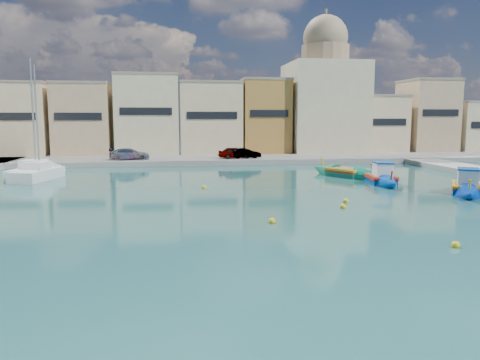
{
  "coord_description": "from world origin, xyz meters",
  "views": [
    {
      "loc": [
        -10.29,
        -22.96,
        5.35
      ],
      "look_at": [
        -6.32,
        6.0,
        1.4
      ],
      "focal_mm": 35.0,
      "sensor_mm": 36.0,
      "label": 1
    }
  ],
  "objects_px": {
    "luzzu_turquoise_cabin": "(467,188)",
    "luzzu_green": "(346,173)",
    "yacht_midnorth": "(43,172)",
    "luzzu_blue_cabin": "(381,179)",
    "yacht_north": "(48,173)",
    "church_block": "(324,94)"
  },
  "relations": [
    {
      "from": "luzzu_turquoise_cabin",
      "to": "luzzu_green",
      "type": "relative_size",
      "value": 1.0
    },
    {
      "from": "luzzu_green",
      "to": "yacht_north",
      "type": "bearing_deg",
      "value": 173.57
    },
    {
      "from": "luzzu_turquoise_cabin",
      "to": "luzzu_green",
      "type": "height_order",
      "value": "luzzu_turquoise_cabin"
    },
    {
      "from": "yacht_north",
      "to": "church_block",
      "type": "bearing_deg",
      "value": 31.96
    },
    {
      "from": "luzzu_blue_cabin",
      "to": "luzzu_turquoise_cabin",
      "type": "bearing_deg",
      "value": -53.19
    },
    {
      "from": "yacht_north",
      "to": "yacht_midnorth",
      "type": "height_order",
      "value": "yacht_midnorth"
    },
    {
      "from": "luzzu_turquoise_cabin",
      "to": "luzzu_blue_cabin",
      "type": "relative_size",
      "value": 1.05
    },
    {
      "from": "church_block",
      "to": "luzzu_turquoise_cabin",
      "type": "bearing_deg",
      "value": -89.72
    },
    {
      "from": "yacht_north",
      "to": "yacht_midnorth",
      "type": "xyz_separation_m",
      "value": [
        -0.54,
        0.7,
        0.03
      ]
    },
    {
      "from": "church_block",
      "to": "yacht_north",
      "type": "distance_m",
      "value": 38.16
    },
    {
      "from": "luzzu_blue_cabin",
      "to": "yacht_north",
      "type": "xyz_separation_m",
      "value": [
        -27.81,
        7.53,
        0.08
      ]
    },
    {
      "from": "luzzu_turquoise_cabin",
      "to": "luzzu_green",
      "type": "xyz_separation_m",
      "value": [
        -5.23,
        9.89,
        -0.05
      ]
    },
    {
      "from": "luzzu_blue_cabin",
      "to": "yacht_midnorth",
      "type": "relative_size",
      "value": 0.71
    },
    {
      "from": "church_block",
      "to": "luzzu_turquoise_cabin",
      "type": "relative_size",
      "value": 2.29
    },
    {
      "from": "yacht_north",
      "to": "yacht_midnorth",
      "type": "relative_size",
      "value": 0.94
    },
    {
      "from": "yacht_midnorth",
      "to": "yacht_north",
      "type": "bearing_deg",
      "value": -52.36
    },
    {
      "from": "church_block",
      "to": "luzzu_blue_cabin",
      "type": "height_order",
      "value": "church_block"
    },
    {
      "from": "church_block",
      "to": "luzzu_blue_cabin",
      "type": "relative_size",
      "value": 2.41
    },
    {
      "from": "luzzu_green",
      "to": "luzzu_turquoise_cabin",
      "type": "bearing_deg",
      "value": -62.14
    },
    {
      "from": "luzzu_blue_cabin",
      "to": "yacht_north",
      "type": "relative_size",
      "value": 0.76
    },
    {
      "from": "luzzu_turquoise_cabin",
      "to": "yacht_midnorth",
      "type": "distance_m",
      "value": 35.09
    },
    {
      "from": "luzzu_green",
      "to": "yacht_midnorth",
      "type": "relative_size",
      "value": 0.75
    }
  ]
}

